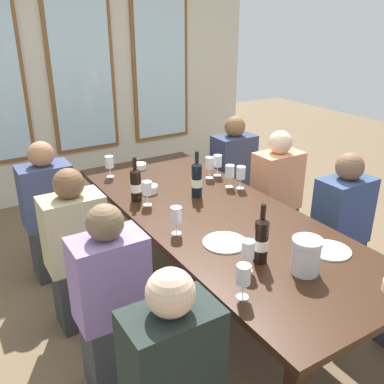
# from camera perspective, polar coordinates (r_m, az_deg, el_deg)

# --- Properties ---
(ground_plane) EXTENTS (12.00, 12.00, 0.00)m
(ground_plane) POSITION_cam_1_polar(r_m,az_deg,el_deg) (3.23, 2.76, -14.79)
(ground_plane) COLOR brown
(back_wall_with_windows) EXTENTS (4.19, 0.10, 2.90)m
(back_wall_with_windows) POSITION_cam_1_polar(r_m,az_deg,el_deg) (4.94, -14.66, 16.10)
(back_wall_with_windows) COLOR beige
(back_wall_with_windows) RESTS_ON ground
(dining_table) EXTENTS (0.99, 2.57, 0.74)m
(dining_table) POSITION_cam_1_polar(r_m,az_deg,el_deg) (2.86, 3.01, -4.00)
(dining_table) COLOR black
(dining_table) RESTS_ON ground
(white_plate_0) EXTENTS (0.23, 0.23, 0.01)m
(white_plate_0) POSITION_cam_1_polar(r_m,az_deg,el_deg) (2.52, 17.87, -7.40)
(white_plate_0) COLOR white
(white_plate_0) RESTS_ON dining_table
(white_plate_1) EXTENTS (0.26, 0.26, 0.01)m
(white_plate_1) POSITION_cam_1_polar(r_m,az_deg,el_deg) (2.49, 4.40, -6.71)
(white_plate_1) COLOR white
(white_plate_1) RESTS_ON dining_table
(metal_pitcher) EXTENTS (0.16, 0.16, 0.19)m
(metal_pitcher) POSITION_cam_1_polar(r_m,az_deg,el_deg) (2.25, 14.97, -8.18)
(metal_pitcher) COLOR silver
(metal_pitcher) RESTS_ON dining_table
(wine_bottle_0) EXTENTS (0.08, 0.08, 0.33)m
(wine_bottle_0) POSITION_cam_1_polar(r_m,az_deg,el_deg) (2.28, 9.19, -6.33)
(wine_bottle_0) COLOR black
(wine_bottle_0) RESTS_ON dining_table
(wine_bottle_1) EXTENTS (0.08, 0.08, 0.32)m
(wine_bottle_1) POSITION_cam_1_polar(r_m,az_deg,el_deg) (3.01, -7.49, 1.01)
(wine_bottle_1) COLOR black
(wine_bottle_1) RESTS_ON dining_table
(wine_bottle_2) EXTENTS (0.08, 0.08, 0.34)m
(wine_bottle_2) POSITION_cam_1_polar(r_m,az_deg,el_deg) (3.04, 0.64, 1.70)
(wine_bottle_2) COLOR black
(wine_bottle_2) RESTS_ON dining_table
(tasting_bowl_0) EXTENTS (0.12, 0.12, 0.05)m
(tasting_bowl_0) POSITION_cam_1_polar(r_m,az_deg,el_deg) (3.16, -5.63, 0.40)
(tasting_bowl_0) COLOR white
(tasting_bowl_0) RESTS_ON dining_table
(tasting_bowl_1) EXTENTS (0.12, 0.12, 0.04)m
(tasting_bowl_1) POSITION_cam_1_polar(r_m,az_deg,el_deg) (3.67, -6.99, 3.45)
(tasting_bowl_1) COLOR white
(tasting_bowl_1) RESTS_ON dining_table
(wine_glass_0) EXTENTS (0.07, 0.07, 0.17)m
(wine_glass_0) POSITION_cam_1_polar(r_m,az_deg,el_deg) (3.48, -10.95, 3.87)
(wine_glass_0) COLOR white
(wine_glass_0) RESTS_ON dining_table
(wine_glass_1) EXTENTS (0.07, 0.07, 0.17)m
(wine_glass_1) POSITION_cam_1_polar(r_m,az_deg,el_deg) (2.19, 7.44, -7.78)
(wine_glass_1) COLOR white
(wine_glass_1) RESTS_ON dining_table
(wine_glass_2) EXTENTS (0.07, 0.07, 0.17)m
(wine_glass_2) POSITION_cam_1_polar(r_m,az_deg,el_deg) (2.53, -2.11, -3.12)
(wine_glass_2) COLOR white
(wine_glass_2) RESTS_ON dining_table
(wine_glass_3) EXTENTS (0.07, 0.07, 0.17)m
(wine_glass_3) POSITION_cam_1_polar(r_m,az_deg,el_deg) (3.23, 5.04, 2.61)
(wine_glass_3) COLOR white
(wine_glass_3) RESTS_ON dining_table
(wine_glass_4) EXTENTS (0.07, 0.07, 0.17)m
(wine_glass_4) POSITION_cam_1_polar(r_m,az_deg,el_deg) (3.21, 6.51, 2.43)
(wine_glass_4) COLOR white
(wine_glass_4) RESTS_ON dining_table
(wine_glass_5) EXTENTS (0.07, 0.07, 0.17)m
(wine_glass_5) POSITION_cam_1_polar(r_m,az_deg,el_deg) (2.00, 6.86, -11.06)
(wine_glass_5) COLOR white
(wine_glass_5) RESTS_ON dining_table
(wine_glass_6) EXTENTS (0.07, 0.07, 0.17)m
(wine_glass_6) POSITION_cam_1_polar(r_m,az_deg,el_deg) (2.92, -6.02, 0.44)
(wine_glass_6) COLOR white
(wine_glass_6) RESTS_ON dining_table
(wine_glass_7) EXTENTS (0.07, 0.07, 0.17)m
(wine_glass_7) POSITION_cam_1_polar(r_m,az_deg,el_deg) (3.45, 3.43, 4.02)
(wine_glass_7) COLOR white
(wine_glass_7) RESTS_ON dining_table
(wine_glass_8) EXTENTS (0.07, 0.07, 0.17)m
(wine_glass_8) POSITION_cam_1_polar(r_m,az_deg,el_deg) (3.40, 2.35, 3.80)
(wine_glass_8) COLOR white
(wine_glass_8) RESTS_ON dining_table
(seated_person_0) EXTENTS (0.38, 0.24, 1.11)m
(seated_person_0) POSITION_cam_1_polar(r_m,az_deg,el_deg) (2.89, -15.07, -7.97)
(seated_person_0) COLOR #2C2D2D
(seated_person_0) RESTS_ON ground
(seated_person_1) EXTENTS (0.38, 0.24, 1.11)m
(seated_person_1) POSITION_cam_1_polar(r_m,az_deg,el_deg) (3.65, 11.08, -0.91)
(seated_person_1) COLOR #223942
(seated_person_1) RESTS_ON ground
(seated_person_4) EXTENTS (0.38, 0.24, 1.11)m
(seated_person_4) POSITION_cam_1_polar(r_m,az_deg,el_deg) (3.48, -18.43, -2.90)
(seated_person_4) COLOR #333337
(seated_person_4) RESTS_ON ground
(seated_person_5) EXTENTS (0.38, 0.24, 1.11)m
(seated_person_5) POSITION_cam_1_polar(r_m,az_deg,el_deg) (4.07, 5.46, 1.97)
(seated_person_5) COLOR #3A253F
(seated_person_5) RESTS_ON ground
(seated_person_6) EXTENTS (0.38, 0.24, 1.11)m
(seated_person_6) POSITION_cam_1_polar(r_m,az_deg,el_deg) (2.40, -10.59, -14.48)
(seated_person_6) COLOR #36393C
(seated_person_6) RESTS_ON ground
(seated_person_7) EXTENTS (0.38, 0.24, 1.11)m
(seated_person_7) POSITION_cam_1_polar(r_m,az_deg,el_deg) (3.23, 19.10, -5.00)
(seated_person_7) COLOR #213333
(seated_person_7) RESTS_ON ground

